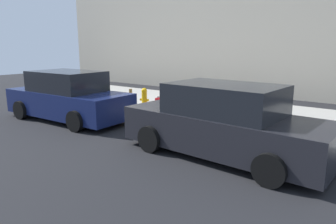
# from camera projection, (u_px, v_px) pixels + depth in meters

# --- Properties ---
(ground_plane) EXTENTS (40.00, 40.00, 0.00)m
(ground_plane) POSITION_uv_depth(u_px,v_px,m) (123.00, 114.00, 11.51)
(ground_plane) COLOR black
(sidewalk_curb) EXTENTS (18.00, 5.00, 0.14)m
(sidewalk_curb) POSITION_uv_depth(u_px,v_px,m) (164.00, 103.00, 13.43)
(sidewalk_curb) COLOR #ADA89E
(sidewalk_curb) RESTS_ON ground_plane
(suitcase_teal_0) EXTENTS (0.48, 0.25, 0.80)m
(suitcase_teal_0) POSITION_uv_depth(u_px,v_px,m) (230.00, 113.00, 9.66)
(suitcase_teal_0) COLOR #0F606B
(suitcase_teal_0) RESTS_ON sidewalk_curb
(suitcase_maroon_1) EXTENTS (0.46, 0.27, 1.02)m
(suitcase_maroon_1) POSITION_uv_depth(u_px,v_px,m) (215.00, 109.00, 9.96)
(suitcase_maroon_1) COLOR maroon
(suitcase_maroon_1) RESTS_ON sidewalk_curb
(suitcase_silver_2) EXTENTS (0.46, 0.28, 0.81)m
(suitcase_silver_2) POSITION_uv_depth(u_px,v_px,m) (200.00, 111.00, 10.26)
(suitcase_silver_2) COLOR #9EA0A8
(suitcase_silver_2) RESTS_ON sidewalk_curb
(suitcase_navy_3) EXTENTS (0.42, 0.25, 0.82)m
(suitcase_navy_3) POSITION_uv_depth(u_px,v_px,m) (187.00, 108.00, 10.55)
(suitcase_navy_3) COLOR navy
(suitcase_navy_3) RESTS_ON sidewalk_curb
(suitcase_olive_4) EXTENTS (0.50, 0.22, 1.06)m
(suitcase_olive_4) POSITION_uv_depth(u_px,v_px,m) (175.00, 103.00, 10.86)
(suitcase_olive_4) COLOR #59601E
(suitcase_olive_4) RESTS_ON sidewalk_curb
(suitcase_red_5) EXTENTS (0.48, 0.23, 0.57)m
(suitcase_red_5) POSITION_uv_depth(u_px,v_px,m) (162.00, 105.00, 11.19)
(suitcase_red_5) COLOR red
(suitcase_red_5) RESTS_ON sidewalk_curb
(fire_hydrant) EXTENTS (0.39, 0.21, 0.82)m
(fire_hydrant) POSITION_uv_depth(u_px,v_px,m) (144.00, 98.00, 11.67)
(fire_hydrant) COLOR #D89E0C
(fire_hydrant) RESTS_ON sidewalk_curb
(bollard_post) EXTENTS (0.12, 0.12, 0.75)m
(bollard_post) POSITION_uv_depth(u_px,v_px,m) (131.00, 99.00, 11.91)
(bollard_post) COLOR brown
(bollard_post) RESTS_ON sidewalk_curb
(parking_meter) EXTENTS (0.12, 0.09, 1.27)m
(parking_meter) POSITION_uv_depth(u_px,v_px,m) (277.00, 100.00, 8.88)
(parking_meter) COLOR slate
(parking_meter) RESTS_ON sidewalk_curb
(parked_car_charcoal_0) EXTENTS (4.83, 2.16, 1.67)m
(parked_car_charcoal_0) POSITION_uv_depth(u_px,v_px,m) (224.00, 123.00, 7.04)
(parked_car_charcoal_0) COLOR black
(parked_car_charcoal_0) RESTS_ON ground_plane
(parked_car_navy_1) EXTENTS (4.74, 2.20, 1.67)m
(parked_car_navy_1) POSITION_uv_depth(u_px,v_px,m) (68.00, 97.00, 10.56)
(parked_car_navy_1) COLOR #141E4C
(parked_car_navy_1) RESTS_ON ground_plane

